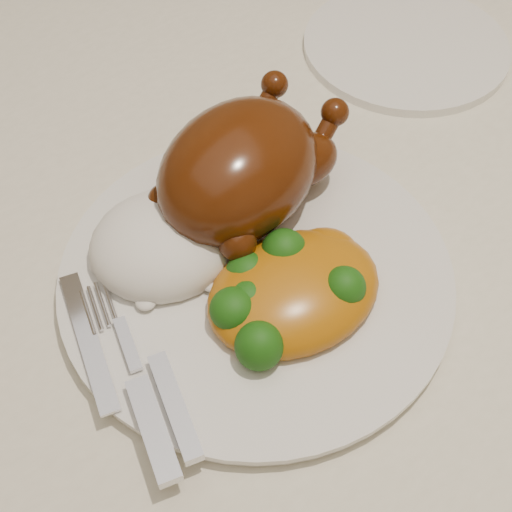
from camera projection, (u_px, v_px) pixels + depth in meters
dining_table at (101, 304)px, 0.68m from camera, size 1.60×0.90×0.76m
tablecloth at (87, 258)px, 0.62m from camera, size 1.73×1.03×0.18m
dinner_plate at (256, 276)px, 0.57m from camera, size 0.36×0.36×0.01m
side_plate at (406, 46)px, 0.75m from camera, size 0.25×0.25×0.01m
roast_chicken at (242, 167)px, 0.57m from camera, size 0.20×0.15×0.10m
rice_mound at (164, 244)px, 0.56m from camera, size 0.15×0.14×0.06m
mac_and_cheese at (291, 288)px, 0.54m from camera, size 0.15×0.12×0.05m
cutlery at (142, 390)px, 0.49m from camera, size 0.06×0.19×0.01m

